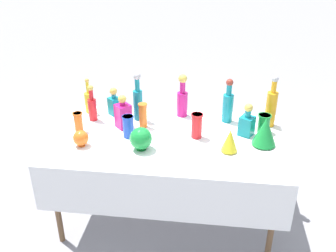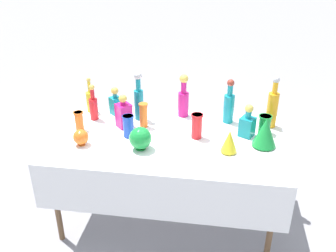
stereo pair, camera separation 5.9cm
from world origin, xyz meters
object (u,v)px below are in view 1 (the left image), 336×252
at_px(tall_bottle_2, 89,101).
at_px(slender_vase_3, 78,121).
at_px(tall_bottle_5, 138,100).
at_px(slender_vase_2, 128,126).
at_px(square_decanter_0, 123,114).
at_px(round_bowl_1, 81,138).
at_px(tall_bottle_0, 182,98).
at_px(square_decanter_1, 247,123).
at_px(fluted_vase_0, 230,140).
at_px(tall_bottle_1, 271,106).
at_px(slender_vase_1, 143,115).
at_px(tall_bottle_3, 228,104).
at_px(square_decanter_2, 114,103).
at_px(slender_vase_0, 264,123).
at_px(tall_bottle_4, 92,106).
at_px(slender_vase_4, 197,125).
at_px(fluted_vase_1, 265,131).
at_px(round_bowl_0, 141,139).

relative_size(tall_bottle_2, slender_vase_3, 1.98).
height_order(tall_bottle_2, tall_bottle_5, tall_bottle_5).
bearing_deg(slender_vase_2, square_decanter_0, 116.13).
xyz_separation_m(tall_bottle_2, round_bowl_1, (0.12, -0.58, -0.04)).
relative_size(tall_bottle_0, square_decanter_1, 1.41).
height_order(tall_bottle_2, slender_vase_2, tall_bottle_2).
relative_size(tall_bottle_2, round_bowl_1, 2.54).
bearing_deg(slender_vase_2, fluted_vase_0, -9.58).
height_order(tall_bottle_1, slender_vase_1, tall_bottle_1).
bearing_deg(tall_bottle_3, square_decanter_2, 179.13).
xyz_separation_m(tall_bottle_3, slender_vase_0, (0.28, -0.16, -0.07)).
bearing_deg(tall_bottle_3, slender_vase_0, -29.47).
bearing_deg(tall_bottle_4, fluted_vase_0, -18.73).
bearing_deg(slender_vase_4, square_decanter_0, 170.77).
distance_m(slender_vase_3, fluted_vase_1, 1.44).
relative_size(square_decanter_2, fluted_vase_1, 1.09).
relative_size(square_decanter_2, slender_vase_1, 1.22).
distance_m(square_decanter_0, fluted_vase_0, 0.89).
bearing_deg(slender_vase_1, square_decanter_2, 145.12).
height_order(tall_bottle_0, slender_vase_4, tall_bottle_0).
relative_size(tall_bottle_5, square_decanter_1, 1.57).
height_order(tall_bottle_5, slender_vase_4, tall_bottle_5).
bearing_deg(tall_bottle_1, round_bowl_1, -159.95).
height_order(tall_bottle_1, round_bowl_0, tall_bottle_1).
relative_size(tall_bottle_1, square_decanter_0, 1.54).
height_order(square_decanter_1, fluted_vase_0, square_decanter_1).
height_order(square_decanter_2, fluted_vase_1, square_decanter_2).
height_order(tall_bottle_1, square_decanter_1, tall_bottle_1).
bearing_deg(tall_bottle_4, slender_vase_0, -1.89).
relative_size(slender_vase_4, round_bowl_0, 1.14).
bearing_deg(slender_vase_1, fluted_vase_0, -24.23).
xyz_separation_m(square_decanter_1, slender_vase_0, (0.14, 0.06, -0.02)).
relative_size(square_decanter_2, slender_vase_3, 1.55).
bearing_deg(slender_vase_3, square_decanter_0, 18.57).
height_order(tall_bottle_0, square_decanter_1, tall_bottle_0).
distance_m(tall_bottle_0, square_decanter_1, 0.60).
xyz_separation_m(tall_bottle_5, slender_vase_0, (1.03, -0.11, -0.10)).
bearing_deg(tall_bottle_5, tall_bottle_1, 1.19).
height_order(tall_bottle_0, tall_bottle_4, tall_bottle_0).
xyz_separation_m(square_decanter_2, round_bowl_0, (0.34, -0.56, -0.02)).
relative_size(slender_vase_2, slender_vase_4, 0.89).
bearing_deg(square_decanter_2, round_bowl_1, -100.98).
distance_m(square_decanter_1, fluted_vase_0, 0.31).
relative_size(tall_bottle_4, tall_bottle_5, 0.75).
bearing_deg(tall_bottle_5, tall_bottle_2, 169.61).
height_order(tall_bottle_1, slender_vase_0, tall_bottle_1).
relative_size(tall_bottle_3, square_decanter_0, 1.34).
bearing_deg(round_bowl_1, fluted_vase_0, 2.80).
xyz_separation_m(tall_bottle_0, tall_bottle_1, (0.73, -0.09, 0.01)).
relative_size(square_decanter_1, slender_vase_2, 1.51).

